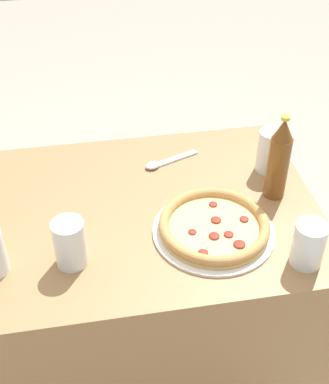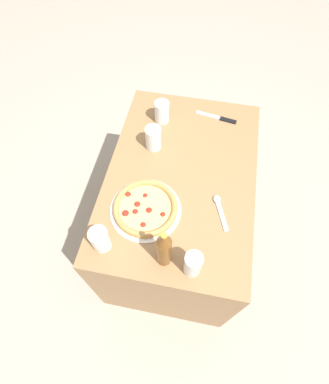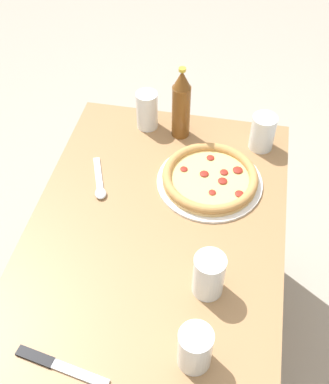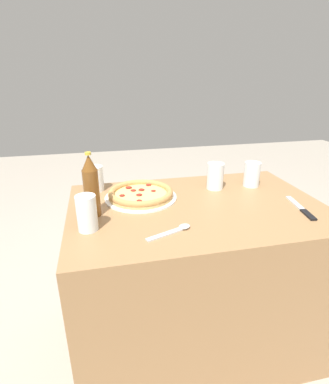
# 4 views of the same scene
# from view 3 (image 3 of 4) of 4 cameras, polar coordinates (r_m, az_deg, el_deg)

# --- Properties ---
(ground_plane) EXTENTS (8.00, 8.00, 0.00)m
(ground_plane) POSITION_cam_3_polar(r_m,az_deg,el_deg) (2.00, -0.90, -18.14)
(ground_plane) COLOR #A89E8E
(table) EXTENTS (1.09, 0.72, 0.75)m
(table) POSITION_cam_3_polar(r_m,az_deg,el_deg) (1.66, -1.06, -12.85)
(table) COLOR #997047
(table) RESTS_ON ground_plane
(pizza_salami) EXTENTS (0.32, 0.32, 0.04)m
(pizza_salami) POSITION_cam_3_polar(r_m,az_deg,el_deg) (1.47, 5.41, 1.64)
(pizza_salami) COLOR white
(pizza_salami) RESTS_ON table
(glass_orange_juice) EXTENTS (0.07, 0.07, 0.13)m
(glass_orange_juice) POSITION_cam_3_polar(r_m,az_deg,el_deg) (1.64, -2.08, 9.44)
(glass_orange_juice) COLOR white
(glass_orange_juice) RESTS_ON table
(glass_iced_tea) EXTENTS (0.08, 0.08, 0.12)m
(glass_iced_tea) POSITION_cam_3_polar(r_m,az_deg,el_deg) (1.12, 3.62, -18.08)
(glass_iced_tea) COLOR white
(glass_iced_tea) RESTS_ON table
(glass_lemonade) EXTENTS (0.08, 0.08, 0.13)m
(glass_lemonade) POSITION_cam_3_polar(r_m,az_deg,el_deg) (1.21, 5.24, -9.93)
(glass_lemonade) COLOR white
(glass_lemonade) RESTS_ON table
(glass_cola) EXTENTS (0.08, 0.08, 0.12)m
(glass_cola) POSITION_cam_3_polar(r_m,az_deg,el_deg) (1.59, 11.54, 6.83)
(glass_cola) COLOR white
(glass_cola) RESTS_ON table
(beer_bottle) EXTENTS (0.06, 0.06, 0.26)m
(beer_bottle) POSITION_cam_3_polar(r_m,az_deg,el_deg) (1.57, 2.12, 10.30)
(beer_bottle) COLOR brown
(beer_bottle) RESTS_ON table
(knife) EXTENTS (0.06, 0.23, 0.01)m
(knife) POSITION_cam_3_polar(r_m,az_deg,el_deg) (1.18, -12.56, -19.41)
(knife) COLOR black
(knife) RESTS_ON table
(spoon) EXTENTS (0.18, 0.09, 0.02)m
(spoon) POSITION_cam_3_polar(r_m,az_deg,el_deg) (1.48, -7.69, 0.79)
(spoon) COLOR silver
(spoon) RESTS_ON table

